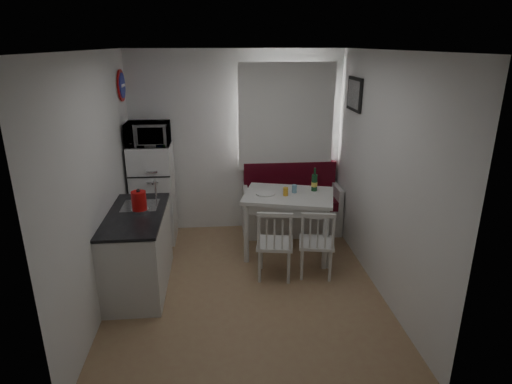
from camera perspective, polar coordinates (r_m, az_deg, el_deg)
floor at (r=5.06m, az=-1.40°, el=-12.54°), size 3.00×3.50×0.02m
ceiling at (r=4.30m, az=-1.69°, el=18.38°), size 3.00×3.50×0.02m
wall_back at (r=6.20m, az=-2.60°, el=6.53°), size 3.00×0.02×2.60m
wall_front at (r=2.90m, az=0.75°, el=-8.89°), size 3.00×0.02×2.60m
wall_left at (r=4.67m, az=-20.24°, el=1.03°), size 0.02×3.50×2.60m
wall_right at (r=4.84m, az=16.50°, el=2.05°), size 0.02×3.50×2.60m
window at (r=6.18m, az=3.96°, el=9.53°), size 1.22×0.06×1.47m
curtain at (r=6.10m, az=4.08°, el=9.88°), size 1.35×0.02×1.50m
kitchen_counter at (r=5.05m, az=-15.39°, el=-7.43°), size 0.62×1.32×1.16m
wall_sign at (r=5.89m, az=-17.44°, el=13.40°), size 0.03×0.40×0.40m
picture_frame at (r=5.70m, az=12.98°, el=12.60°), size 0.04×0.52×0.42m
bench at (r=6.34m, az=4.64°, el=-2.34°), size 1.42×0.55×1.02m
dining_table at (r=5.51m, az=4.37°, el=-1.20°), size 1.29×1.05×0.84m
chair_left at (r=4.94m, az=2.68°, el=-6.09°), size 0.48×0.46×0.48m
chair_right at (r=5.04m, az=8.35°, el=-5.96°), size 0.47×0.46×0.46m
fridge at (r=6.09m, az=-13.50°, el=-0.19°), size 0.55×0.55×1.38m
microwave at (r=5.82m, az=-14.22°, el=7.52°), size 0.56×0.38×0.31m
kettle at (r=4.86m, az=-15.33°, el=-1.15°), size 0.19×0.19×0.26m
wine_bottle at (r=5.59m, az=7.81°, el=1.67°), size 0.08×0.08×0.31m
drinking_glass_orange at (r=5.40m, az=3.97°, el=0.07°), size 0.06×0.06×0.11m
drinking_glass_blue at (r=5.52m, az=5.14°, el=0.44°), size 0.06×0.06×0.10m
plate at (r=5.45m, az=1.25°, el=-0.21°), size 0.25×0.25×0.02m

